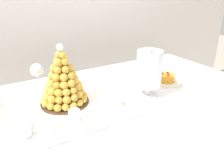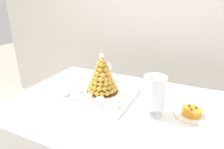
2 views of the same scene
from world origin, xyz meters
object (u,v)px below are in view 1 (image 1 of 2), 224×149
(croquembouche, at_px, (63,81))
(dessert_cup_mid_left, at_px, (49,124))
(dessert_cup_right, at_px, (114,103))
(dessert_cup_centre, at_px, (74,116))
(serving_tray, at_px, (66,110))
(fruit_tart_plate, at_px, (165,79))
(creme_brulee_ramekin, at_px, (30,120))
(dessert_cup_mid_right, at_px, (96,111))
(wine_glass, at_px, (37,71))
(macaron_goblet, at_px, (149,69))
(dessert_cup_left, at_px, (23,131))

(croquembouche, distance_m, dessert_cup_mid_left, 0.23)
(dessert_cup_mid_left, relative_size, dessert_cup_right, 0.93)
(dessert_cup_centre, distance_m, dessert_cup_right, 0.20)
(serving_tray, distance_m, fruit_tart_plate, 0.63)
(dessert_cup_right, distance_m, creme_brulee_ramekin, 0.37)
(croquembouche, xyz_separation_m, creme_brulee_ramekin, (-0.18, -0.09, -0.10))
(dessert_cup_centre, height_order, creme_brulee_ramekin, dessert_cup_centre)
(dessert_cup_mid_right, xyz_separation_m, wine_glass, (-0.15, 0.41, 0.08))
(croquembouche, xyz_separation_m, macaron_goblet, (0.41, -0.13, 0.03))
(serving_tray, bearing_deg, creme_brulee_ramekin, -171.50)
(serving_tray, bearing_deg, croquembouche, 75.19)
(macaron_goblet, bearing_deg, wine_glass, 142.77)
(dessert_cup_right, distance_m, fruit_tart_plate, 0.45)
(dessert_cup_left, distance_m, dessert_cup_centre, 0.20)
(macaron_goblet, xyz_separation_m, fruit_tart_plate, (0.21, 0.08, -0.13))
(serving_tray, distance_m, dessert_cup_mid_left, 0.16)
(dessert_cup_mid_left, bearing_deg, dessert_cup_centre, 5.47)
(macaron_goblet, height_order, fruit_tart_plate, macaron_goblet)
(macaron_goblet, height_order, wine_glass, macaron_goblet)
(dessert_cup_mid_left, height_order, creme_brulee_ramekin, dessert_cup_mid_left)
(croquembouche, bearing_deg, fruit_tart_plate, -4.04)
(dessert_cup_right, height_order, fruit_tart_plate, dessert_cup_right)
(dessert_cup_left, relative_size, wine_glass, 0.40)
(dessert_cup_left, distance_m, creme_brulee_ramekin, 0.09)
(fruit_tart_plate, bearing_deg, serving_tray, -178.20)
(dessert_cup_left, distance_m, dessert_cup_mid_left, 0.10)
(serving_tray, relative_size, macaron_goblet, 2.10)
(dessert_cup_left, distance_m, macaron_goblet, 0.64)
(dessert_cup_mid_left, distance_m, creme_brulee_ramekin, 0.11)
(dessert_cup_left, height_order, macaron_goblet, macaron_goblet)
(croquembouche, height_order, dessert_cup_left, croquembouche)
(dessert_cup_left, bearing_deg, fruit_tart_plate, 8.26)
(creme_brulee_ramekin, bearing_deg, macaron_goblet, -3.99)
(croquembouche, distance_m, fruit_tart_plate, 0.63)
(croquembouche, height_order, dessert_cup_mid_right, croquembouche)
(serving_tray, distance_m, dessert_cup_centre, 0.11)
(dessert_cup_mid_right, relative_size, fruit_tart_plate, 0.25)
(dessert_cup_centre, bearing_deg, fruit_tart_plate, 11.00)
(dessert_cup_mid_right, relative_size, wine_glass, 0.35)
(croquembouche, relative_size, macaron_goblet, 1.15)
(dessert_cup_right, bearing_deg, dessert_cup_centre, -177.92)
(creme_brulee_ramekin, bearing_deg, croquembouche, 26.29)
(dessert_cup_left, xyz_separation_m, dessert_cup_centre, (0.20, -0.00, 0.00))
(dessert_cup_mid_left, bearing_deg, dessert_cup_mid_right, -0.39)
(croquembouche, bearing_deg, macaron_goblet, -17.46)
(dessert_cup_right, relative_size, wine_glass, 0.37)
(dessert_cup_left, bearing_deg, creme_brulee_ramekin, 63.11)
(croquembouche, distance_m, macaron_goblet, 0.43)
(serving_tray, height_order, wine_glass, wine_glass)
(dessert_cup_mid_left, bearing_deg, dessert_cup_right, 3.28)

